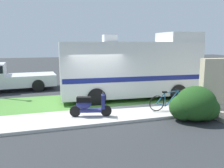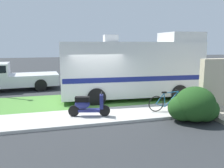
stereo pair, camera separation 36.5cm
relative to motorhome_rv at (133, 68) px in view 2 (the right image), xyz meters
The scene contains 10 objects.
ground_plane 3.14m from the motorhome_rv, 145.58° to the right, with size 80.00×80.00×0.00m, color #2D3033.
sidewalk 3.83m from the motorhome_rv, 128.97° to the right, with size 24.00×2.00×0.12m.
grass_strip 2.74m from the motorhome_rv, behind, with size 24.00×3.40×0.08m.
motorhome_rv is the anchor object (origin of this frame).
scooter 4.16m from the motorhome_rv, 136.61° to the right, with size 1.65×0.65×0.97m.
bicycle 3.20m from the motorhome_rv, 78.99° to the right, with size 1.77×0.52×0.90m.
pickup_truck_near 8.41m from the motorhome_rv, 149.15° to the left, with size 5.64×2.44×1.76m.
porch_steps 4.65m from the motorhome_rv, 55.41° to the right, with size 2.00×1.26×2.40m.
bush_by_porch 4.42m from the motorhome_rv, 76.75° to the right, with size 1.92×1.44×1.36m.
bottle_green 4.50m from the motorhome_rv, 50.46° to the right, with size 0.08×0.08×0.29m.
Camera 2 is at (-2.13, -10.25, 3.05)m, focal length 37.47 mm.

